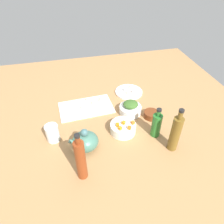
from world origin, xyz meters
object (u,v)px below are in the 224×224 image
object	(u,v)px
bowl_greens	(130,110)
teapot	(85,141)
drinking_glass_0	(52,133)
bottle_0	(175,133)
cutting_board	(86,108)
bottle_1	(156,125)
bottle_2	(81,160)
plate_tofu	(129,92)
bowl_small_side	(151,115)
bowl_carrots	(123,128)

from	to	relation	value
bowl_greens	teapot	size ratio (longest dim) A/B	0.90
bowl_greens	drinking_glass_0	bearing A→B (deg)	14.48
bottle_0	drinking_glass_0	xyz separation A→B (cm)	(63.26, -21.35, -6.25)
cutting_board	teapot	world-z (taller)	teapot
bottle_1	bottle_2	bearing A→B (deg)	21.86
teapot	bottle_0	size ratio (longest dim) A/B	0.59
bottle_0	plate_tofu	bearing A→B (deg)	-82.82
plate_tofu	bottle_2	distance (cm)	77.56
drinking_glass_0	bowl_small_side	bearing A→B (deg)	-174.68
bottle_2	drinking_glass_0	xyz separation A→B (cm)	(13.37, -27.66, -7.14)
teapot	bowl_small_side	bearing A→B (deg)	-160.00
bowl_carrots	bottle_2	world-z (taller)	bottle_2
plate_tofu	bowl_carrots	size ratio (longest dim) A/B	1.34
plate_tofu	cutting_board	bearing A→B (deg)	18.61
bottle_1	drinking_glass_0	world-z (taller)	bottle_1
bottle_2	teapot	bearing A→B (deg)	-102.18
plate_tofu	bottle_0	bearing A→B (deg)	97.18
cutting_board	plate_tofu	distance (cm)	35.94
bowl_carrots	cutting_board	bearing A→B (deg)	-56.14
cutting_board	bottle_0	world-z (taller)	bottle_0
bottle_2	bowl_greens	bearing A→B (deg)	-132.00
bowl_carrots	bowl_small_side	distance (cm)	23.12
cutting_board	bottle_0	size ratio (longest dim) A/B	1.32
bowl_greens	bowl_carrots	world-z (taller)	bowl_carrots
bowl_carrots	teapot	size ratio (longest dim) A/B	0.96
teapot	plate_tofu	bearing A→B (deg)	-129.90
cutting_board	bowl_greens	world-z (taller)	bowl_greens
bowl_greens	bottle_2	world-z (taller)	bottle_2
bottle_2	drinking_glass_0	bearing A→B (deg)	-64.20
bottle_2	drinking_glass_0	world-z (taller)	bottle_2
plate_tofu	bowl_carrots	world-z (taller)	bowl_carrots
plate_tofu	bottle_2	xyz separation A→B (cm)	(42.65, 63.72, 11.71)
bottle_0	drinking_glass_0	world-z (taller)	bottle_0
cutting_board	bowl_greens	distance (cm)	30.34
cutting_board	bottle_0	distance (cm)	62.73
bowl_carrots	teapot	distance (cm)	24.70
bowl_small_side	teapot	xyz separation A→B (cm)	(44.77, 16.29, 3.34)
bowl_greens	bottle_0	bearing A→B (deg)	111.37
bottle_1	bottle_2	distance (cm)	48.41
bottle_0	bottle_1	size ratio (longest dim) A/B	1.40
teapot	drinking_glass_0	xyz separation A→B (cm)	(17.07, -10.53, -0.20)
bottle_0	bowl_carrots	bearing A→B (deg)	-38.87
cutting_board	teapot	bearing A→B (deg)	82.07
plate_tofu	bottle_0	size ratio (longest dim) A/B	0.75
bowl_small_side	bottle_1	size ratio (longest dim) A/B	0.49
bowl_greens	bottle_2	xyz separation A→B (cm)	(36.49, 40.53, 9.66)
plate_tofu	bottle_0	distance (cm)	58.87
cutting_board	teapot	xyz separation A→B (cm)	(4.89, 35.12, 4.86)
bottle_1	bowl_carrots	bearing A→B (deg)	-20.84
bottle_2	bowl_small_side	bearing A→B (deg)	-145.41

